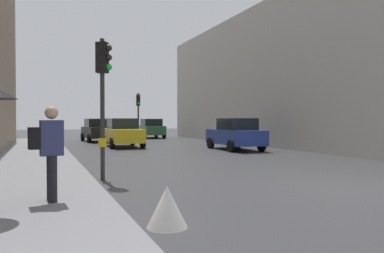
{
  "coord_description": "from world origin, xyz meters",
  "views": [
    {
      "loc": [
        -7.08,
        -6.91,
        1.68
      ],
      "look_at": [
        0.21,
        10.71,
        1.33
      ],
      "focal_mm": 34.56,
      "sensor_mm": 36.0,
      "label": 1
    }
  ],
  "objects": [
    {
      "name": "building_facade_right",
      "position": [
        11.77,
        15.29,
        4.53
      ],
      "size": [
        12.0,
        25.5,
        9.06
      ],
      "primitive_type": "cube",
      "color": "#B2ADA3",
      "rests_on": "ground"
    },
    {
      "name": "sidewalk_kerb",
      "position": [
        -7.25,
        6.0,
        0.08
      ],
      "size": [
        2.96,
        40.0,
        0.16
      ],
      "primitive_type": "cube",
      "color": "gray",
      "rests_on": "ground"
    },
    {
      "name": "ground_plane",
      "position": [
        0.0,
        0.0,
        0.0
      ],
      "size": [
        120.0,
        120.0,
        0.0
      ],
      "primitive_type": "plane",
      "color": "#38383A"
    },
    {
      "name": "car_blue_van",
      "position": [
        2.99,
        11.12,
        0.88
      ],
      "size": [
        2.15,
        4.27,
        1.76
      ],
      "color": "navy",
      "rests_on": "ground"
    },
    {
      "name": "warning_sign_triangle",
      "position": [
        -5.25,
        -1.48,
        0.33
      ],
      "size": [
        0.64,
        0.64,
        0.65
      ],
      "primitive_type": "cone",
      "color": "silver",
      "rests_on": "ground"
    },
    {
      "name": "car_yellow_taxi",
      "position": [
        -2.32,
        15.77,
        0.88
      ],
      "size": [
        2.04,
        4.21,
        1.76
      ],
      "color": "yellow",
      "rests_on": "ground"
    },
    {
      "name": "traffic_light_near_right",
      "position": [
        -5.45,
        3.43,
        2.69
      ],
      "size": [
        0.44,
        0.37,
        3.91
      ],
      "color": "#2D2D2D",
      "rests_on": "ground"
    },
    {
      "name": "car_dark_suv",
      "position": [
        -2.96,
        22.02,
        0.88
      ],
      "size": [
        2.23,
        4.31,
        1.76
      ],
      "color": "black",
      "rests_on": "ground"
    },
    {
      "name": "car_green_estate",
      "position": [
        2.43,
        26.03,
        0.88
      ],
      "size": [
        2.13,
        4.26,
        1.76
      ],
      "color": "#2D6038",
      "rests_on": "ground"
    },
    {
      "name": "pedestrian_with_grey_backpack",
      "position": [
        -6.92,
        0.42,
        1.16
      ],
      "size": [
        0.63,
        0.36,
        1.77
      ],
      "color": "black",
      "rests_on": "sidewalk_kerb"
    },
    {
      "name": "traffic_light_far_median",
      "position": [
        -0.24,
        20.11,
        2.53
      ],
      "size": [
        0.24,
        0.43,
        3.67
      ],
      "color": "#2D2D2D",
      "rests_on": "ground"
    }
  ]
}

